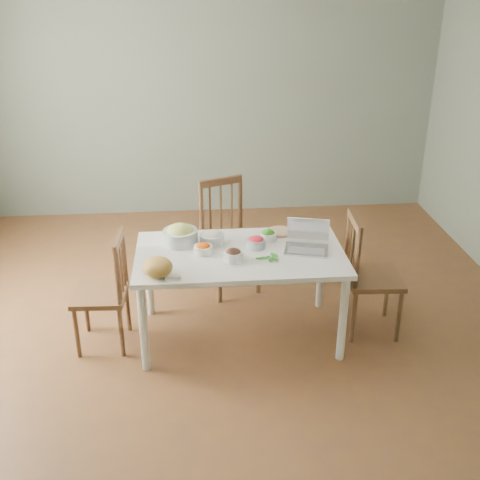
{
  "coord_description": "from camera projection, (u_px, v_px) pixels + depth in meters",
  "views": [
    {
      "loc": [
        -0.22,
        -3.97,
        2.63
      ],
      "look_at": [
        0.11,
        -0.11,
        0.81
      ],
      "focal_mm": 44.32,
      "sensor_mm": 36.0,
      "label": 1
    }
  ],
  "objects": [
    {
      "name": "laptop",
      "position": [
        307.0,
        238.0,
        4.3
      ],
      "size": [
        0.37,
        0.36,
        0.21
      ],
      "primitive_type": null,
      "rotation": [
        0.0,
        0.0,
        -0.25
      ],
      "color": "silver",
      "rests_on": "dining_table"
    },
    {
      "name": "dining_table",
      "position": [
        240.0,
        295.0,
        4.47
      ],
      "size": [
        1.52,
        0.86,
        0.71
      ],
      "primitive_type": null,
      "color": "white",
      "rests_on": "floor"
    },
    {
      "name": "wall_front",
      "position": [
        270.0,
        406.0,
        1.88
      ],
      "size": [
        5.0,
        0.0,
        2.7
      ],
      "primitive_type": "cube",
      "color": "slate",
      "rests_on": "ground"
    },
    {
      "name": "bowl_mushroom",
      "position": [
        233.0,
        255.0,
        4.18
      ],
      "size": [
        0.17,
        0.17,
        0.09
      ],
      "primitive_type": null,
      "rotation": [
        0.0,
        0.0,
        -0.3
      ],
      "color": "#3C1D0E",
      "rests_on": "dining_table"
    },
    {
      "name": "bowl_squash",
      "position": [
        180.0,
        235.0,
        4.43
      ],
      "size": [
        0.33,
        0.33,
        0.15
      ],
      "primitive_type": null,
      "rotation": [
        0.0,
        0.0,
        -0.34
      ],
      "color": "#F0D976",
      "rests_on": "dining_table"
    },
    {
      "name": "basil_bunch",
      "position": [
        267.0,
        257.0,
        4.23
      ],
      "size": [
        0.19,
        0.19,
        0.02
      ],
      "primitive_type": null,
      "color": "#0E5610",
      "rests_on": "dining_table"
    },
    {
      "name": "chair_right",
      "position": [
        374.0,
        275.0,
        4.5
      ],
      "size": [
        0.43,
        0.45,
        0.96
      ],
      "primitive_type": null,
      "rotation": [
        0.0,
        0.0,
        1.51
      ],
      "color": "#412815",
      "rests_on": "floor"
    },
    {
      "name": "flatbread",
      "position": [
        279.0,
        232.0,
        4.63
      ],
      "size": [
        0.23,
        0.23,
        0.02
      ],
      "primitive_type": "cylinder",
      "rotation": [
        0.0,
        0.0,
        0.13
      ],
      "color": "tan",
      "rests_on": "dining_table"
    },
    {
      "name": "bowl_broccoli",
      "position": [
        268.0,
        235.0,
        4.5
      ],
      "size": [
        0.13,
        0.13,
        0.08
      ],
      "primitive_type": null,
      "rotation": [
        0.0,
        0.0,
        0.02
      ],
      "color": "#0F620E",
      "rests_on": "dining_table"
    },
    {
      "name": "butter_stick",
      "position": [
        173.0,
        278.0,
        3.94
      ],
      "size": [
        0.1,
        0.04,
        0.03
      ],
      "primitive_type": "cube",
      "rotation": [
        0.0,
        0.0,
        -0.14
      ],
      "color": "silver",
      "rests_on": "dining_table"
    },
    {
      "name": "bread_boule",
      "position": [
        158.0,
        267.0,
        3.97
      ],
      "size": [
        0.26,
        0.26,
        0.13
      ],
      "primitive_type": "ellipsoid",
      "rotation": [
        0.0,
        0.0,
        0.34
      ],
      "color": "#A88138",
      "rests_on": "dining_table"
    },
    {
      "name": "chair_far",
      "position": [
        230.0,
        238.0,
        5.08
      ],
      "size": [
        0.55,
        0.54,
        0.98
      ],
      "primitive_type": null,
      "rotation": [
        0.0,
        0.0,
        0.37
      ],
      "color": "#412815",
      "rests_on": "floor"
    },
    {
      "name": "bowl_onion",
      "position": [
        212.0,
        237.0,
        4.44
      ],
      "size": [
        0.24,
        0.24,
        0.1
      ],
      "primitive_type": null,
      "rotation": [
        0.0,
        0.0,
        0.38
      ],
      "color": "white",
      "rests_on": "dining_table"
    },
    {
      "name": "chair_left",
      "position": [
        100.0,
        292.0,
        4.33
      ],
      "size": [
        0.4,
        0.42,
        0.9
      ],
      "primitive_type": null,
      "rotation": [
        0.0,
        0.0,
        -1.62
      ],
      "color": "#412815",
      "rests_on": "floor"
    },
    {
      "name": "bowl_carrot",
      "position": [
        203.0,
        248.0,
        4.29
      ],
      "size": [
        0.15,
        0.15,
        0.08
      ],
      "primitive_type": null,
      "rotation": [
        0.0,
        0.0,
        -0.13
      ],
      "color": "#FD6500",
      "rests_on": "dining_table"
    },
    {
      "name": "floor",
      "position": [
        225.0,
        328.0,
        4.71
      ],
      "size": [
        5.0,
        5.0,
        0.0
      ],
      "primitive_type": "cube",
      "color": "brown",
      "rests_on": "ground"
    },
    {
      "name": "bowl_redpep",
      "position": [
        256.0,
        242.0,
        4.38
      ],
      "size": [
        0.16,
        0.16,
        0.08
      ],
      "primitive_type": null,
      "rotation": [
        0.0,
        0.0,
        -0.13
      ],
      "color": "red",
      "rests_on": "dining_table"
    },
    {
      "name": "wall_back",
      "position": [
        209.0,
        94.0,
        6.39
      ],
      "size": [
        5.0,
        0.0,
        2.7
      ],
      "primitive_type": "cube",
      "color": "slate",
      "rests_on": "ground"
    }
  ]
}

